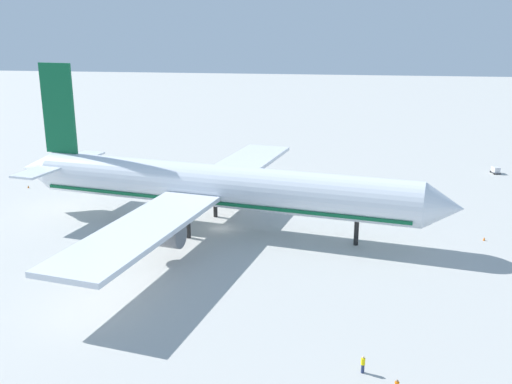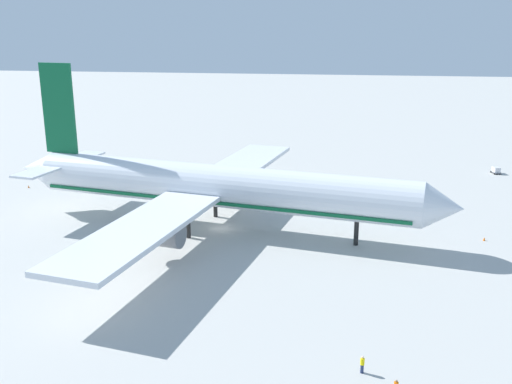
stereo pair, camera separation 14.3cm
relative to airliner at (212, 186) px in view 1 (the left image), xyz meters
The scene contains 6 objects.
ground_plane 7.05m from the airliner, ahead, with size 600.00×600.00×0.00m, color #B2B2AD.
airliner is the anchor object (origin of this frame).
baggage_cart_0 69.48m from the airliner, 39.38° to the left, with size 1.91×3.01×1.44m.
ground_worker_2 43.96m from the airliner, 58.50° to the right, with size 0.53×0.53×1.76m.
traffic_cone_0 45.86m from the airliner, 157.27° to the left, with size 0.36×0.36×0.55m, color orange.
traffic_cone_3 42.35m from the airliner, ahead, with size 0.36×0.36×0.55m, color orange.
Camera 1 is at (18.71, -85.14, 31.43)m, focal length 40.48 mm.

